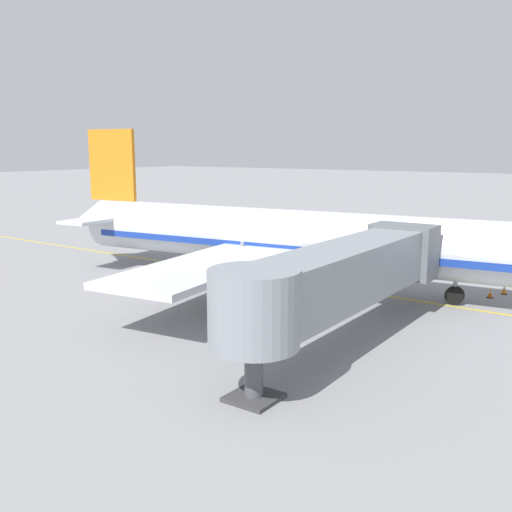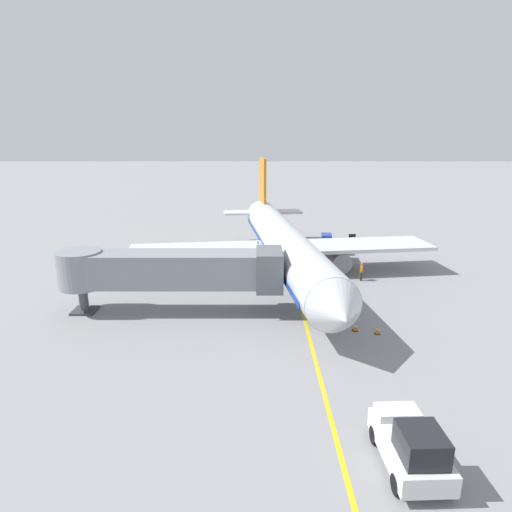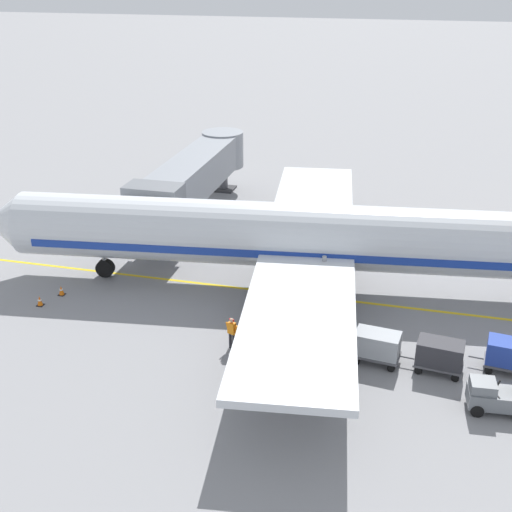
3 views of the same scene
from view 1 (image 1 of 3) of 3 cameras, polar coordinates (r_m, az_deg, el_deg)
The scene contains 11 objects.
ground_plane at distance 39.68m, azimuth 4.45°, elevation -2.69°, with size 400.00×400.00×0.00m, color gray.
gate_lead_in_line at distance 39.68m, azimuth 4.45°, elevation -2.68°, with size 0.24×80.00×0.01m, color gold.
parked_airliner at distance 38.80m, azimuth 2.52°, elevation 1.83°, with size 30.42×37.33×10.63m.
jet_bridge at distance 26.34m, azimuth 8.59°, elevation -1.89°, with size 17.16×3.50×4.98m.
baggage_tug_lead at distance 52.67m, azimuth -1.69°, elevation 1.44°, with size 1.46×2.59×1.62m.
baggage_cart_front at distance 47.66m, azimuth 1.52°, elevation 0.76°, with size 1.55×2.96×1.58m.
baggage_cart_second_in_train at distance 49.35m, azimuth -1.21°, elevation 1.10°, with size 1.55×2.96×1.58m.
baggage_cart_third_in_train at distance 50.65m, azimuth -4.63°, elevation 1.31°, with size 1.55×2.96×1.58m.
ground_crew_wing_walker at distance 44.68m, azimuth 9.39°, elevation -0.04°, with size 0.36×0.71×1.69m.
safety_cone_nose_left at distance 39.73m, azimuth 23.56°, elevation -3.11°, with size 0.36×0.36×0.59m.
safety_cone_nose_right at distance 38.46m, azimuth 22.36°, elevation -3.45°, with size 0.36×0.36×0.59m.
Camera 1 is at (33.20, 19.73, 9.11)m, focal length 40.03 mm.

